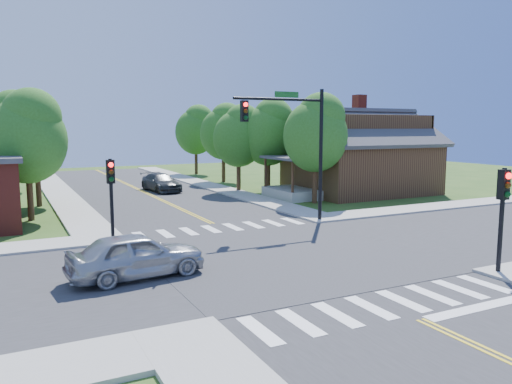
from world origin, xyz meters
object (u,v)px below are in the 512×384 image
signal_pole_se (503,201)px  car_dgrey (161,183)px  car_silver (136,256)px  house_ne (360,151)px  signal_pole_nw (111,184)px  signal_mast_ne (294,134)px

signal_pole_se → car_dgrey: 28.03m
car_silver → house_ne: bearing=-61.2°
signal_pole_nw → car_dgrey: 17.96m
signal_pole_se → car_silver: signal_pole_se is taller
signal_mast_ne → signal_pole_se: bearing=-81.4°
signal_pole_nw → signal_mast_ne: bearing=0.1°
car_silver → signal_mast_ne: bearing=-65.1°
house_ne → car_silver: 25.65m
signal_pole_nw → house_ne: 22.45m
signal_mast_ne → house_ne: signal_mast_ne is taller
signal_mast_ne → signal_pole_nw: (-9.51, -0.01, -2.19)m
house_ne → signal_pole_se: bearing=-115.6°
signal_mast_ne → car_silver: signal_mast_ne is taller
signal_mast_ne → signal_pole_nw: bearing=-179.9°
signal_mast_ne → house_ne: (11.19, 8.65, -1.52)m
signal_mast_ne → car_silver: (-9.83, -5.84, -4.06)m
signal_pole_nw → car_silver: bearing=-93.1°
signal_pole_se → signal_pole_nw: size_ratio=1.00×
signal_pole_se → car_dgrey: size_ratio=0.75×
signal_mast_ne → car_silver: bearing=-149.3°
house_ne → signal_mast_ne: bearing=-142.3°
car_silver → car_dgrey: bearing=-23.9°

